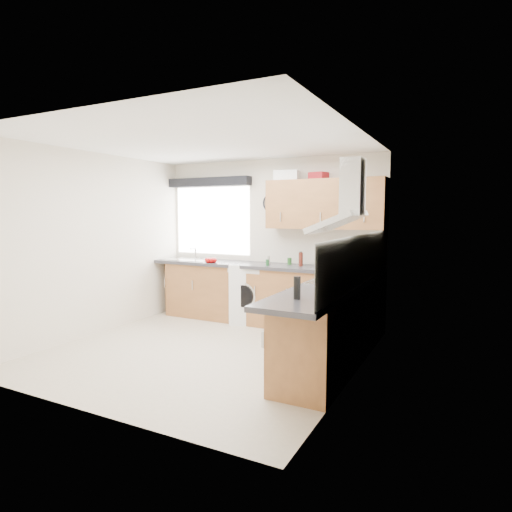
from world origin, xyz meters
The scene contains 34 objects.
ground_plane centered at (0.00, 0.00, 0.00)m, with size 3.60×3.60×0.00m, color beige.
ceiling centered at (0.00, 0.00, 2.50)m, with size 3.60×3.60×0.02m, color white.
wall_back centered at (0.00, 1.80, 1.25)m, with size 3.60×0.02×2.50m, color silver.
wall_front centered at (0.00, -1.80, 1.25)m, with size 3.60×0.02×2.50m, color silver.
wall_left centered at (-1.80, 0.00, 1.25)m, with size 0.02×3.60×2.50m, color silver.
wall_right centered at (1.80, 0.00, 1.25)m, with size 0.02×3.60×2.50m, color silver.
window centered at (-1.05, 1.79, 1.55)m, with size 1.40×0.02×1.10m, color white.
window_blind centered at (-1.05, 1.70, 2.18)m, with size 1.50×0.18×0.14m, color black.
splashback centered at (1.79, 0.30, 1.18)m, with size 0.01×3.00×0.54m, color white.
base_cab_back centered at (-0.10, 1.51, 0.43)m, with size 3.00×0.58×0.86m, color brown.
base_cab_corner centered at (1.50, 1.50, 0.43)m, with size 0.60×0.60×0.86m, color brown.
base_cab_right centered at (1.51, 0.15, 0.43)m, with size 0.58×2.10×0.86m, color brown.
worktop_back centered at (0.00, 1.50, 0.89)m, with size 3.60×0.62×0.05m, color #29282D.
worktop_right centered at (1.50, 0.00, 0.89)m, with size 0.62×2.42×0.05m, color #29282D.
sink centered at (-1.33, 1.50, 0.95)m, with size 0.84×0.46×0.10m, color #B7B8B9, non-canonical shape.
oven centered at (1.50, 0.30, 0.42)m, with size 0.56×0.58×0.85m, color black.
hob_plate centered at (1.50, 0.30, 0.92)m, with size 0.52×0.52×0.01m, color #B7B8B9.
extractor_hood centered at (1.60, 0.30, 1.77)m, with size 0.52×0.78×0.66m, color #B7B8B9, non-canonical shape.
upper_cabinets centered at (0.95, 1.62, 1.80)m, with size 1.70×0.35×0.70m, color brown.
washing_machine centered at (-0.15, 1.52, 0.45)m, with size 0.62×0.60×0.91m, color white.
wall_clock centered at (0.05, 1.76, 1.83)m, with size 0.30×0.30×0.04m, color black.
casserole centered at (0.35, 1.64, 2.22)m, with size 0.35×0.25×0.15m, color white.
storage_box centered at (0.82, 1.72, 2.20)m, with size 0.24×0.20×0.11m, color maroon.
utensil_pot centered at (1.05, 1.70, 0.97)m, with size 0.09×0.09×0.13m, color gray.
kitchen_roll centered at (1.60, 1.05, 1.02)m, with size 0.10×0.10×0.23m, color white.
tomato_cluster centered at (-0.76, 1.30, 0.95)m, with size 0.17×0.17×0.08m, color #A60505, non-canonical shape.
jar_0 centered at (0.98, 1.51, 0.98)m, with size 0.07×0.07×0.13m, color black.
jar_1 centered at (0.13, 1.49, 0.98)m, with size 0.04×0.04×0.13m, color #9F9788.
jar_2 centered at (0.59, 1.63, 1.01)m, with size 0.04×0.04×0.20m, color black.
jar_3 centered at (1.14, 1.59, 1.04)m, with size 0.06×0.06×0.25m, color #B3AD99.
jar_4 centered at (0.41, 1.63, 0.96)m, with size 0.06×0.06×0.10m, color #23571F.
jar_5 centered at (0.64, 1.51, 1.01)m, with size 0.06×0.06×0.20m, color #4C1910.
jar_6 centered at (0.18, 1.36, 0.96)m, with size 0.05×0.05×0.09m, color #1C4F24.
bottle_0 centered at (1.46, -0.73, 1.01)m, with size 0.06×0.06×0.20m, color black.
Camera 1 is at (2.84, -4.24, 1.67)m, focal length 30.00 mm.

